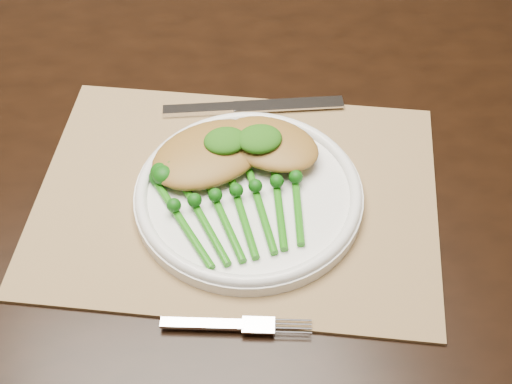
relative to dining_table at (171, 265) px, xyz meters
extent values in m
cube|color=black|center=(0.00, 0.00, 0.35)|extent=(1.70, 1.09, 0.04)
cube|color=olive|center=(0.08, -0.19, 0.37)|extent=(0.53, 0.45, 0.00)
cylinder|color=white|center=(0.10, -0.20, 0.38)|extent=(0.25, 0.25, 0.02)
torus|color=white|center=(0.10, -0.20, 0.39)|extent=(0.25, 0.25, 0.01)
cube|color=silver|center=(0.06, -0.04, 0.38)|extent=(0.09, 0.03, 0.01)
cube|color=silver|center=(0.18, -0.06, 0.38)|extent=(0.14, 0.04, 0.00)
cube|color=silver|center=(0.02, -0.34, 0.38)|extent=(0.08, 0.03, 0.00)
ellipsoid|color=olive|center=(0.06, -0.14, 0.41)|extent=(0.16, 0.14, 0.03)
ellipsoid|color=olive|center=(0.13, -0.15, 0.41)|extent=(0.14, 0.13, 0.02)
ellipsoid|color=#144509|center=(0.08, -0.14, 0.42)|extent=(0.05, 0.04, 0.02)
ellipsoid|color=#144509|center=(0.12, -0.15, 0.42)|extent=(0.05, 0.04, 0.02)
camera|label=1|loc=(0.00, -0.70, 0.99)|focal=50.00mm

